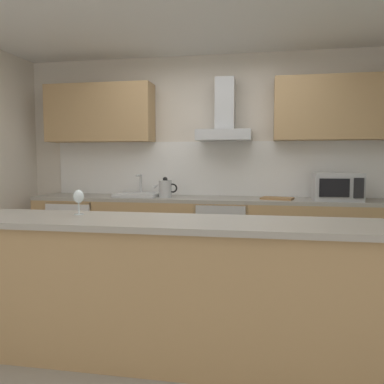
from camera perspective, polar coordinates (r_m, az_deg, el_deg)
name	(u,v)px	position (r m, az deg, el deg)	size (l,w,h in m)	color
ground	(184,325)	(3.45, -1.13, -18.43)	(5.75, 4.56, 0.02)	gray
wall_back	(214,163)	(4.99, 3.09, 4.17)	(5.75, 0.12, 2.60)	silver
backsplash_tile	(213,169)	(4.92, 2.97, 3.35)	(4.03, 0.02, 0.66)	white
counter_back	(209,236)	(4.70, 2.44, -6.28)	(4.18, 0.60, 0.90)	tan
counter_island	(159,289)	(2.75, -4.66, -13.65)	(2.92, 0.64, 0.95)	tan
upper_cabinets	(211,111)	(4.80, 2.76, 11.46)	(4.12, 0.32, 0.70)	tan
oven	(223,236)	(4.65, 4.42, -6.28)	(0.60, 0.62, 0.80)	slate
refrigerator	(79,234)	(5.15, -15.79, -5.76)	(0.58, 0.60, 0.85)	white
microwave	(337,187)	(4.59, 19.99, 0.72)	(0.50, 0.38, 0.30)	#B7BABC
sink	(138,194)	(4.81, -7.74, -0.31)	(0.50, 0.40, 0.26)	silver
kettle	(165,188)	(4.67, -3.82, 0.51)	(0.29, 0.15, 0.24)	#B7BABC
range_hood	(225,121)	(4.72, 4.69, 10.06)	(0.62, 0.45, 0.72)	#B7BABC
wine_glass	(79,197)	(2.95, -15.85, -0.75)	(0.08, 0.08, 0.18)	silver
chopping_board	(277,198)	(4.54, 12.04, -0.89)	(0.34, 0.22, 0.02)	#9E7247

